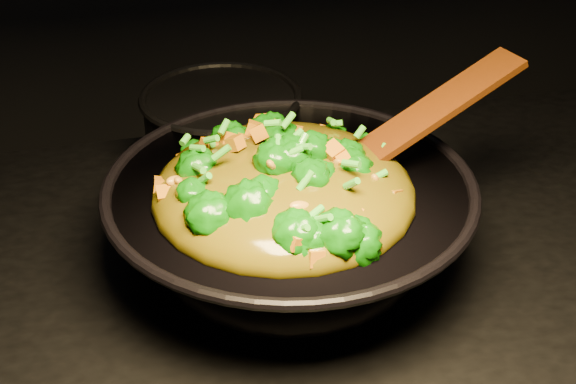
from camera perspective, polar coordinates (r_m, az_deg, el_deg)
name	(u,v)px	position (r m, az deg, el deg)	size (l,w,h in m)	color
wok	(290,227)	(0.95, 0.14, -2.53)	(0.42, 0.42, 0.12)	black
stir_fry	(284,158)	(0.87, -0.31, 2.45)	(0.30, 0.30, 0.10)	#105F06
spatula	(406,129)	(0.94, 8.37, 4.46)	(0.32, 0.05, 0.01)	#340F06
back_pot	(223,133)	(1.15, -4.68, 4.23)	(0.22, 0.22, 0.12)	black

